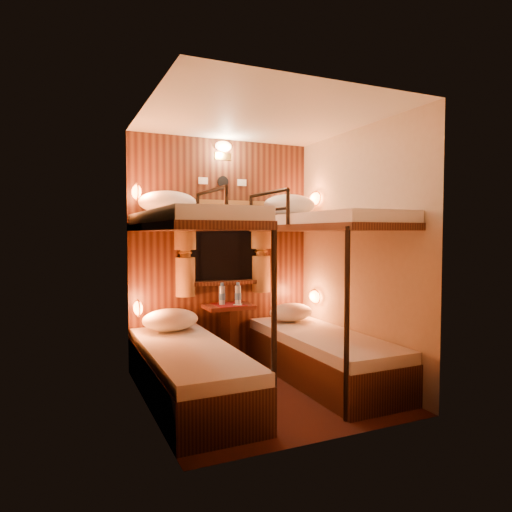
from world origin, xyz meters
name	(u,v)px	position (x,y,z in m)	size (l,w,h in m)	color
floor	(263,391)	(0.00, 0.00, 0.00)	(2.10, 2.10, 0.00)	#38130F
ceiling	(263,117)	(0.00, 0.00, 2.40)	(2.10, 2.10, 0.00)	silver
wall_back	(222,252)	(0.00, 1.05, 1.20)	(2.40, 2.40, 0.00)	#C6B293
wall_front	(329,263)	(0.00, -1.05, 1.20)	(2.40, 2.40, 0.00)	#C6B293
wall_left	(147,259)	(-1.00, 0.00, 1.20)	(2.40, 2.40, 0.00)	#C6B293
wall_right	(357,254)	(1.00, 0.00, 1.20)	(2.40, 2.40, 0.00)	#C6B293
back_panel	(222,252)	(0.00, 1.04, 1.20)	(2.00, 0.03, 2.40)	black
bunk_left	(189,334)	(-0.65, 0.07, 0.56)	(0.72, 1.90, 1.82)	black
bunk_right	(321,322)	(0.65, 0.07, 0.56)	(0.72, 1.90, 1.82)	black
window	(223,254)	(0.00, 1.00, 1.18)	(1.00, 0.12, 0.79)	black
curtains	(224,246)	(0.00, 0.97, 1.26)	(1.10, 0.22, 1.00)	olive
back_fixtures	(223,154)	(0.00, 1.00, 2.25)	(0.54, 0.09, 0.48)	black
reading_lamps	(234,249)	(0.00, 0.70, 1.24)	(2.00, 0.20, 1.25)	orange
table	(229,327)	(0.00, 0.85, 0.41)	(0.50, 0.34, 0.66)	#4F2212
bottle_left	(222,295)	(-0.07, 0.86, 0.75)	(0.07, 0.07, 0.23)	#99BFE5
bottle_right	(238,295)	(0.09, 0.81, 0.75)	(0.07, 0.07, 0.24)	#99BFE5
sachet_a	(238,305)	(0.07, 0.78, 0.65)	(0.09, 0.07, 0.01)	silver
sachet_b	(239,304)	(0.11, 0.83, 0.65)	(0.08, 0.06, 0.01)	silver
pillow_lower_left	(170,320)	(-0.65, 0.72, 0.56)	(0.54, 0.39, 0.21)	white
pillow_lower_right	(291,312)	(0.65, 0.68, 0.55)	(0.48, 0.35, 0.19)	white
pillow_upper_left	(168,202)	(-0.65, 0.79, 1.70)	(0.56, 0.40, 0.22)	white
pillow_upper_right	(290,205)	(0.65, 0.72, 1.70)	(0.58, 0.41, 0.23)	white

